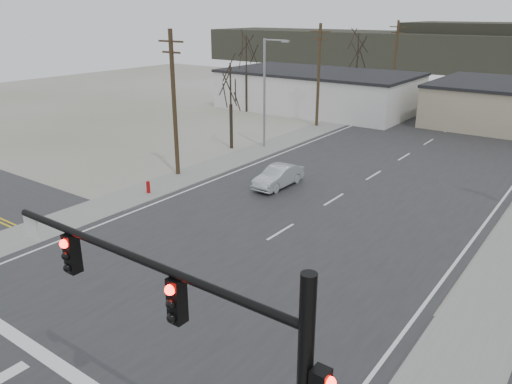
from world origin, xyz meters
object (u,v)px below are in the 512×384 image
at_px(sedan_crossing, 278,176).
at_px(car_far_b, 444,89).
at_px(fire_hydrant, 148,187).
at_px(traffic_signal_mast, 220,359).

xyz_separation_m(sedan_crossing, car_far_b, (-3.32, 47.51, -0.06)).
distance_m(fire_hydrant, sedan_crossing, 8.51).
relative_size(traffic_signal_mast, sedan_crossing, 2.12).
bearing_deg(car_far_b, sedan_crossing, -101.39).
bearing_deg(car_far_b, fire_hydrant, -108.28).
relative_size(traffic_signal_mast, fire_hydrant, 10.29).
bearing_deg(traffic_signal_mast, fire_hydrant, 141.87).
xyz_separation_m(fire_hydrant, sedan_crossing, (6.02, 6.00, 0.29)).
distance_m(traffic_signal_mast, fire_hydrant, 23.39).
relative_size(sedan_crossing, car_far_b, 1.13).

